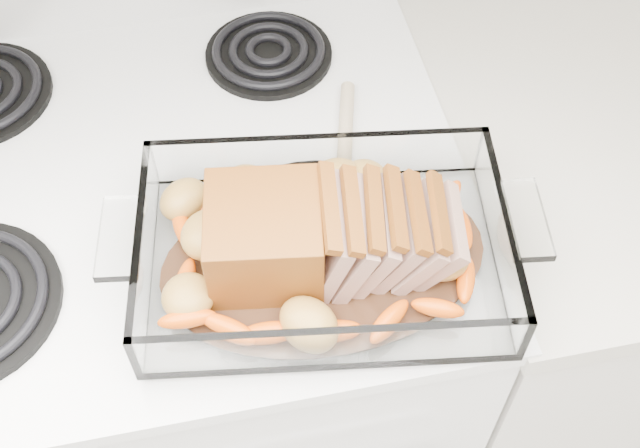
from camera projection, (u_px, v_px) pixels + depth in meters
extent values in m
cube|color=white|center=(187.00, 352.00, 1.34)|extent=(0.76, 0.65, 0.92)
cube|color=white|center=(136.00, 172.00, 0.97)|extent=(0.78, 0.67, 0.02)
cylinder|color=black|center=(315.00, 246.00, 0.89)|extent=(0.25, 0.25, 0.01)
cylinder|color=black|center=(269.00, 55.00, 1.07)|extent=(0.17, 0.17, 0.01)
cube|color=silver|center=(560.00, 288.00, 1.43)|extent=(0.55, 0.65, 0.90)
cube|color=white|center=(324.00, 263.00, 0.86)|extent=(0.38, 0.25, 0.01)
cube|color=white|center=(350.00, 345.00, 0.76)|extent=(0.38, 0.01, 0.07)
cube|color=white|center=(302.00, 157.00, 0.90)|extent=(0.38, 0.01, 0.07)
cube|color=white|center=(144.00, 273.00, 0.81)|extent=(0.01, 0.25, 0.07)
cube|color=white|center=(495.00, 215.00, 0.86)|extent=(0.01, 0.25, 0.07)
cylinder|color=#3A2214|center=(324.00, 260.00, 0.86)|extent=(0.22, 0.22, 0.00)
cube|color=brown|center=(265.00, 245.00, 0.81)|extent=(0.12, 0.12, 0.09)
cube|color=tan|center=(329.00, 236.00, 0.82)|extent=(0.04, 0.11, 0.09)
cube|color=tan|center=(350.00, 233.00, 0.83)|extent=(0.05, 0.11, 0.08)
cube|color=tan|center=(371.00, 231.00, 0.83)|extent=(0.05, 0.11, 0.08)
cube|color=tan|center=(391.00, 228.00, 0.84)|extent=(0.05, 0.10, 0.08)
cube|color=tan|center=(412.00, 226.00, 0.84)|extent=(0.05, 0.10, 0.07)
cube|color=tan|center=(432.00, 224.00, 0.84)|extent=(0.06, 0.10, 0.07)
ellipsoid|color=#FF4D00|center=(193.00, 345.00, 0.79)|extent=(0.06, 0.02, 0.02)
ellipsoid|color=#FF4D00|center=(450.00, 300.00, 0.82)|extent=(0.06, 0.02, 0.02)
ellipsoid|color=#FF4D00|center=(460.00, 217.00, 0.88)|extent=(0.06, 0.02, 0.02)
ellipsoid|color=#FF4D00|center=(172.00, 248.00, 0.86)|extent=(0.06, 0.02, 0.02)
ellipsoid|color=tan|center=(167.00, 214.00, 0.87)|extent=(0.06, 0.05, 0.05)
ellipsoid|color=tan|center=(326.00, 181.00, 0.90)|extent=(0.06, 0.05, 0.05)
ellipsoid|color=tan|center=(445.00, 245.00, 0.84)|extent=(0.06, 0.05, 0.05)
cylinder|color=#C4AC8F|center=(344.00, 149.00, 0.97)|extent=(0.07, 0.21, 0.02)
ellipsoid|color=#C4AC8F|center=(353.00, 236.00, 0.89)|extent=(0.06, 0.08, 0.02)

